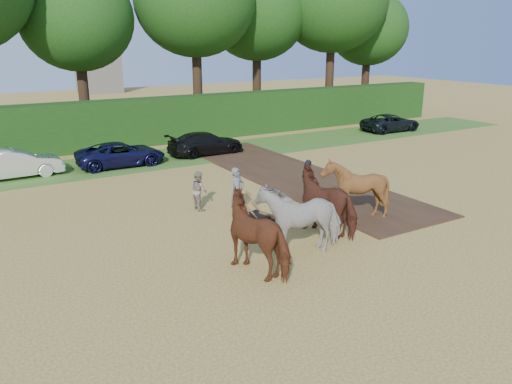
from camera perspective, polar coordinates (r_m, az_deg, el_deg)
The scene contains 9 objects.
ground at distance 19.18m, azimuth 12.39°, elevation -3.49°, with size 120.00×120.00×0.00m, color gold.
earth_strip at distance 25.26m, azimuth 4.12°, elevation 1.89°, with size 4.50×17.00×0.05m, color #472D1C.
grass_verge at distance 30.45m, azimuth -5.79°, elevation 4.43°, with size 50.00×5.00×0.03m, color #38601E.
hedgerow at distance 34.25m, azimuth -9.11°, elevation 8.23°, with size 46.00×1.60×3.00m, color #14380F.
spectator_near at distance 20.17m, azimuth -6.54°, elevation 0.17°, with size 0.76×0.59×1.57m, color tan.
spectator_far at distance 21.41m, azimuth 5.93°, elevation 1.42°, with size 1.02×0.42×1.74m, color #242830.
plough_team at distance 17.01m, azimuth 6.48°, elevation -1.78°, with size 7.66×6.38×2.29m.
parked_cars at distance 29.28m, azimuth -9.07°, elevation 5.12°, with size 35.73×2.64×1.45m.
treeline at distance 36.39m, azimuth -14.33°, elevation 20.25°, with size 48.70×10.60×14.21m.
Camera 1 is at (-12.52, -12.97, 6.57)m, focal length 35.00 mm.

